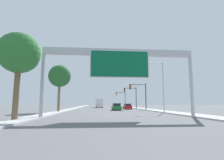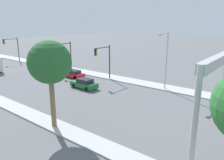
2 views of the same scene
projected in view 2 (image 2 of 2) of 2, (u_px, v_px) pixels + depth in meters
name	position (u px, v px, depth m)	size (l,w,h in m)	color
sidewalk_right	(41.00, 64.00, 52.70)	(3.00, 120.00, 0.15)	#B3B3B3
car_far_left	(73.00, 74.00, 39.72)	(1.72, 4.48, 1.42)	red
car_far_center	(84.00, 84.00, 33.28)	(1.79, 4.42, 1.51)	#1E662D
traffic_light_near_intersection	(105.00, 57.00, 36.87)	(3.95, 0.32, 6.02)	#2D2D30
traffic_light_mid_block	(66.00, 52.00, 42.90)	(3.69, 0.32, 6.06)	#2D2D30
traffic_light_far_intersection	(13.00, 46.00, 54.75)	(3.91, 0.32, 6.05)	#2D2D30
palm_tree_background	(50.00, 63.00, 19.42)	(3.93, 3.93, 8.32)	brown
street_lamp_right	(166.00, 57.00, 31.12)	(2.84, 0.28, 8.42)	#B2B2B7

